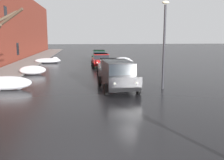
% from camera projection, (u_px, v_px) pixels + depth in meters
% --- Properties ---
extents(left_sidewalk_slab, '(3.38, 80.00, 0.13)m').
position_uv_depth(left_sidewalk_slab, '(10.00, 72.00, 23.23)').
color(left_sidewalk_slab, gray).
rests_on(left_sidewalk_slab, ground).
extents(snow_bank_near_corner_left, '(3.12, 0.99, 0.88)m').
position_uv_depth(snow_bank_near_corner_left, '(6.00, 83.00, 15.61)').
color(snow_bank_near_corner_left, white).
rests_on(snow_bank_near_corner_left, ground).
extents(snow_bank_along_left_kerb, '(1.87, 1.04, 0.70)m').
position_uv_depth(snow_bank_along_left_kerb, '(122.00, 63.00, 28.46)').
color(snow_bank_along_left_kerb, white).
rests_on(snow_bank_along_left_kerb, ground).
extents(snow_bank_mid_block_left, '(2.25, 1.31, 0.80)m').
position_uv_depth(snow_bank_mid_block_left, '(33.00, 70.00, 21.83)').
color(snow_bank_mid_block_left, white).
rests_on(snow_bank_mid_block_left, ground).
extents(snow_bank_near_corner_right, '(2.49, 1.24, 0.79)m').
position_uv_depth(snow_bank_near_corner_right, '(123.00, 62.00, 28.49)').
color(snow_bank_near_corner_right, white).
rests_on(snow_bank_near_corner_right, ground).
extents(snow_bank_along_right_kerb, '(3.16, 1.40, 0.75)m').
position_uv_depth(snow_bank_along_right_kerb, '(48.00, 60.00, 31.18)').
color(snow_bank_along_right_kerb, white).
rests_on(snow_bank_along_right_kerb, ground).
extents(snow_bank_far_right_pile, '(2.07, 1.20, 0.71)m').
position_uv_depth(snow_bank_far_right_pile, '(122.00, 60.00, 31.52)').
color(snow_bank_far_right_pile, white).
rests_on(snow_bank_far_right_pile, ground).
extents(suv_black_approaching_near_lane, '(2.32, 4.53, 1.82)m').
position_uv_depth(suv_black_approaching_near_lane, '(117.00, 74.00, 15.59)').
color(suv_black_approaching_near_lane, black).
rests_on(suv_black_approaching_near_lane, ground).
extents(sedan_white_parked_kerbside_close, '(1.93, 3.90, 1.42)m').
position_uv_depth(sedan_white_parked_kerbside_close, '(109.00, 67.00, 21.09)').
color(sedan_white_parked_kerbside_close, silver).
rests_on(sedan_white_parked_kerbside_close, ground).
extents(sedan_red_parked_kerbside_mid, '(2.08, 4.09, 1.42)m').
position_uv_depth(sedan_red_parked_kerbside_mid, '(101.00, 60.00, 27.31)').
color(sedan_red_parked_kerbside_mid, red).
rests_on(sedan_red_parked_kerbside_mid, ground).
extents(sedan_green_parked_far_down_block, '(2.07, 4.12, 1.42)m').
position_uv_depth(sedan_green_parked_far_down_block, '(99.00, 55.00, 33.93)').
color(sedan_green_parked_far_down_block, '#1E5633').
rests_on(sedan_green_parked_far_down_block, ground).
extents(street_lamp_post, '(0.44, 0.24, 5.42)m').
position_uv_depth(street_lamp_post, '(164.00, 40.00, 15.48)').
color(street_lamp_post, '#28282D').
rests_on(street_lamp_post, ground).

